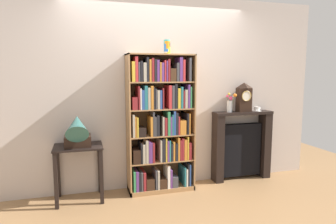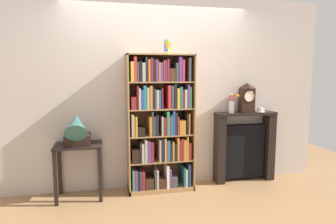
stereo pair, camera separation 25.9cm
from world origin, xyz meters
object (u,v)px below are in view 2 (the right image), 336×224
at_px(gramophone, 77,130).
at_px(fireplace_mantel, 244,147).
at_px(side_table_left, 79,158).
at_px(flower_vase, 232,104).
at_px(mantel_clock, 247,98).
at_px(cup_stack, 167,47).
at_px(teacup_with_saucer, 260,110).
at_px(bookshelf, 160,126).

xyz_separation_m(gramophone, fireplace_mantel, (2.35, 0.21, -0.40)).
height_order(side_table_left, flower_vase, flower_vase).
height_order(fireplace_mantel, mantel_clock, mantel_clock).
xyz_separation_m(side_table_left, fireplace_mantel, (2.35, 0.13, -0.01)).
distance_m(side_table_left, fireplace_mantel, 2.35).
bearing_deg(mantel_clock, cup_stack, -178.99).
bearing_deg(cup_stack, side_table_left, -175.71).
xyz_separation_m(mantel_clock, flower_vase, (-0.22, -0.00, -0.09)).
xyz_separation_m(flower_vase, teacup_with_saucer, (0.45, 0.00, -0.09)).
bearing_deg(gramophone, cup_stack, 8.09).
distance_m(bookshelf, flower_vase, 1.10).
bearing_deg(flower_vase, mantel_clock, 0.40).
relative_size(side_table_left, gramophone, 1.47).
height_order(side_table_left, gramophone, gramophone).
height_order(gramophone, flower_vase, flower_vase).
xyz_separation_m(bookshelf, side_table_left, (-1.07, -0.04, -0.37)).
xyz_separation_m(bookshelf, gramophone, (-1.07, -0.11, 0.01)).
distance_m(mantel_clock, teacup_with_saucer, 0.29).
distance_m(cup_stack, side_table_left, 1.84).
xyz_separation_m(bookshelf, mantel_clock, (1.29, 0.07, 0.35)).
xyz_separation_m(mantel_clock, teacup_with_saucer, (0.22, 0.00, -0.19)).
relative_size(gramophone, fireplace_mantel, 0.47).
distance_m(cup_stack, mantel_clock, 1.37).
height_order(mantel_clock, teacup_with_saucer, mantel_clock).
xyz_separation_m(cup_stack, side_table_left, (-1.17, -0.09, -1.41)).
height_order(mantel_clock, flower_vase, mantel_clock).
bearing_deg(gramophone, bookshelf, 6.10).
height_order(bookshelf, cup_stack, cup_stack).
relative_size(cup_stack, flower_vase, 0.67).
height_order(fireplace_mantel, flower_vase, flower_vase).
bearing_deg(cup_stack, fireplace_mantel, 1.92).
xyz_separation_m(bookshelf, flower_vase, (1.06, 0.07, 0.26)).
distance_m(bookshelf, gramophone, 1.07).
distance_m(cup_stack, gramophone, 1.57).
distance_m(fireplace_mantel, mantel_clock, 0.74).
bearing_deg(mantel_clock, teacup_with_saucer, 0.61).
distance_m(fireplace_mantel, teacup_with_saucer, 0.60).
height_order(cup_stack, mantel_clock, cup_stack).
bearing_deg(fireplace_mantel, flower_vase, -174.72).
distance_m(side_table_left, teacup_with_saucer, 2.64).
bearing_deg(teacup_with_saucer, flower_vase, -179.49).
distance_m(bookshelf, side_table_left, 1.13).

